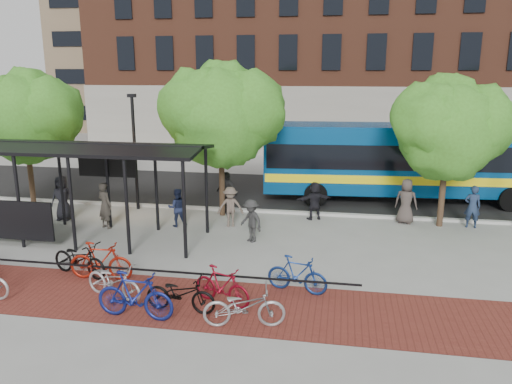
% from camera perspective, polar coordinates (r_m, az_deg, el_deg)
% --- Properties ---
extents(ground, '(160.00, 160.00, 0.00)m').
position_cam_1_polar(ground, '(18.10, 2.95, -6.01)').
color(ground, '#9E9E99').
rests_on(ground, ground).
extents(asphalt_street, '(160.00, 8.00, 0.01)m').
position_cam_1_polar(asphalt_street, '(25.73, 5.15, -0.03)').
color(asphalt_street, black).
rests_on(asphalt_street, ground).
extents(curb, '(160.00, 0.25, 0.12)m').
position_cam_1_polar(curb, '(21.87, 4.25, -2.35)').
color(curb, '#B7B7B2').
rests_on(curb, ground).
extents(brick_strip, '(24.00, 3.00, 0.01)m').
position_cam_1_polar(brick_strip, '(13.99, -8.03, -12.31)').
color(brick_strip, maroon).
rests_on(brick_strip, ground).
extents(bike_rack_rail, '(12.00, 0.05, 0.95)m').
position_cam_1_polar(bike_rack_rail, '(15.17, -11.73, -10.33)').
color(bike_rack_rail, black).
rests_on(bike_rack_rail, ground).
extents(building_brick, '(55.00, 14.00, 20.00)m').
position_cam_1_polar(building_brick, '(43.82, 21.50, 17.96)').
color(building_brick, brown).
rests_on(building_brick, ground).
extents(bus_shelter, '(10.60, 3.07, 3.60)m').
position_cam_1_polar(bus_shelter, '(19.58, -21.52, 3.64)').
color(bus_shelter, black).
rests_on(bus_shelter, ground).
extents(tree_a, '(4.90, 4.00, 6.18)m').
position_cam_1_polar(tree_a, '(24.67, -24.75, 8.16)').
color(tree_a, '#382619').
rests_on(tree_a, ground).
extents(tree_b, '(5.15, 4.20, 6.47)m').
position_cam_1_polar(tree_b, '(20.92, -3.76, 9.19)').
color(tree_b, '#382619').
rests_on(tree_b, ground).
extents(tree_c, '(4.66, 3.80, 5.92)m').
position_cam_1_polar(tree_c, '(20.77, 21.35, 7.13)').
color(tree_c, '#382619').
rests_on(tree_c, ground).
extents(lamp_post_left, '(0.35, 0.20, 5.12)m').
position_cam_1_polar(lamp_post_left, '(22.67, -13.69, 4.83)').
color(lamp_post_left, black).
rests_on(lamp_post_left, ground).
extents(bus, '(13.62, 3.92, 3.63)m').
position_cam_1_polar(bus, '(24.66, 16.95, 3.76)').
color(bus, navy).
rests_on(bus, ground).
extents(bike_4, '(2.18, 1.30, 1.08)m').
position_cam_1_polar(bike_4, '(16.20, -19.53, -7.21)').
color(bike_4, black).
rests_on(bike_4, ground).
extents(bike_5, '(1.98, 0.64, 1.18)m').
position_cam_1_polar(bike_5, '(15.69, -17.32, -7.54)').
color(bike_5, maroon).
rests_on(bike_5, ground).
extents(bike_6, '(2.03, 1.27, 1.01)m').
position_cam_1_polar(bike_6, '(14.41, -15.94, -9.73)').
color(bike_6, '#AFAFB1').
rests_on(bike_6, ground).
extents(bike_7, '(2.11, 0.73, 1.25)m').
position_cam_1_polar(bike_7, '(13.12, -13.68, -11.42)').
color(bike_7, navy).
rests_on(bike_7, ground).
extents(bike_8, '(1.95, 0.81, 1.00)m').
position_cam_1_polar(bike_8, '(13.30, -8.63, -11.39)').
color(bike_8, black).
rests_on(bike_8, ground).
extents(bike_9, '(1.82, 1.13, 1.06)m').
position_cam_1_polar(bike_9, '(13.55, -3.92, -10.64)').
color(bike_9, maroon).
rests_on(bike_9, ground).
extents(bike_10, '(2.12, 1.07, 1.06)m').
position_cam_1_polar(bike_10, '(12.44, -1.36, -12.94)').
color(bike_10, gray).
rests_on(bike_10, ground).
extents(bike_11, '(1.84, 0.91, 1.07)m').
position_cam_1_polar(bike_11, '(14.25, 4.72, -9.36)').
color(bike_11, navy).
rests_on(bike_11, ground).
extents(pedestrian_0, '(0.97, 0.69, 1.88)m').
position_cam_1_polar(pedestrian_0, '(22.27, -21.26, -0.63)').
color(pedestrian_0, black).
rests_on(pedestrian_0, ground).
extents(pedestrian_1, '(0.80, 0.70, 1.86)m').
position_cam_1_polar(pedestrian_1, '(20.56, -16.88, -1.46)').
color(pedestrian_1, '#3A352E').
rests_on(pedestrian_1, ground).
extents(pedestrian_2, '(0.90, 0.79, 1.55)m').
position_cam_1_polar(pedestrian_2, '(20.16, -8.98, -1.77)').
color(pedestrian_2, '#1A213D').
rests_on(pedestrian_2, ground).
extents(pedestrian_3, '(1.12, 0.75, 1.62)m').
position_cam_1_polar(pedestrian_3, '(19.92, -2.94, -1.70)').
color(pedestrian_3, brown).
rests_on(pedestrian_3, ground).
extents(pedestrian_4, '(1.18, 0.86, 1.86)m').
position_cam_1_polar(pedestrian_4, '(21.73, -3.35, -0.07)').
color(pedestrian_4, '#242424').
rests_on(pedestrian_4, ground).
extents(pedestrian_5, '(1.56, 1.05, 1.61)m').
position_cam_1_polar(pedestrian_5, '(20.99, 6.71, -0.99)').
color(pedestrian_5, black).
rests_on(pedestrian_5, ground).
extents(pedestrian_6, '(1.03, 0.80, 1.85)m').
position_cam_1_polar(pedestrian_6, '(21.17, 16.78, -1.02)').
color(pedestrian_6, '#453B37').
rests_on(pedestrian_6, ground).
extents(pedestrian_7, '(0.65, 0.44, 1.72)m').
position_cam_1_polar(pedestrian_7, '(21.51, 23.50, -1.55)').
color(pedestrian_7, '#202F4C').
rests_on(pedestrian_7, ground).
extents(pedestrian_9, '(1.17, 1.09, 1.59)m').
position_cam_1_polar(pedestrian_9, '(18.14, -0.56, -3.31)').
color(pedestrian_9, '#2A2A2A').
rests_on(pedestrian_9, ground).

